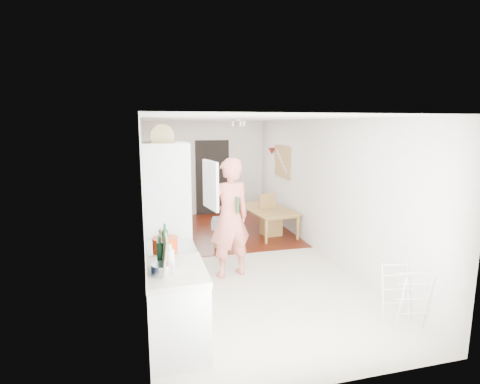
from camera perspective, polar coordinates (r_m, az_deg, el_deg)
name	(u,v)px	position (r m, az deg, el deg)	size (l,w,h in m)	color
room_shell	(237,191)	(6.61, -0.49, 0.18)	(3.20, 7.00, 2.50)	beige
floor	(237,258)	(6.94, -0.48, -10.03)	(3.20, 7.00, 0.01)	beige
wood_floor_overlay	(217,230)	(8.66, -3.47, -5.86)	(3.20, 3.30, 0.01)	#531B0B
sage_wall_panel	(143,175)	(4.35, -14.56, 2.58)	(0.02, 3.00, 1.30)	slate
tile_splashback	(147,250)	(3.97, -14.01, -8.51)	(0.02, 1.90, 0.50)	black
doorway_recess	(213,178)	(10.06, -4.21, 2.18)	(0.90, 0.04, 2.00)	black
base_cabinet	(177,312)	(4.26, -9.55, -17.52)	(0.60, 0.90, 0.86)	silver
worktop	(176,271)	(4.07, -9.75, -11.78)	(0.62, 0.92, 0.06)	beige
range_cooker	(172,282)	(4.93, -10.36, -13.41)	(0.60, 0.60, 0.88)	silver
cooker_top	(171,248)	(4.77, -10.54, -8.34)	(0.60, 0.60, 0.04)	#B7B7B9
fridge_housing	(167,215)	(5.70, -11.04, -3.44)	(0.66, 0.66, 2.15)	silver
fridge_door	(210,185)	(5.39, -4.52, 1.07)	(0.56, 0.04, 0.70)	silver
fridge_interior	(187,183)	(5.64, -8.06, 1.41)	(0.02, 0.52, 0.66)	white
pinboard	(282,162)	(8.85, 6.48, 4.63)	(0.03, 0.90, 0.70)	tan
pinboard_frame	(282,162)	(8.84, 6.39, 4.63)	(0.01, 0.94, 0.74)	olive
wall_sconce	(272,151)	(9.42, 4.86, 6.22)	(0.18, 0.18, 0.16)	maroon
person	(230,207)	(5.87, -1.60, -2.36)	(0.82, 0.54, 2.25)	#E17362
dining_table	(268,222)	(8.45, 4.31, -4.64)	(1.36, 0.76, 0.48)	olive
dining_chair	(271,215)	(8.22, 4.77, -3.55)	(0.38, 0.38, 0.90)	olive
stool	(222,237)	(7.51, -2.79, -6.85)	(0.30, 0.30, 0.40)	olive
grey_drape	(222,223)	(7.40, -2.72, -4.78)	(0.40, 0.40, 0.18)	gray
drying_rack	(405,297)	(5.05, 23.79, -14.40)	(0.38, 0.35, 0.75)	silver
bread_bin	(162,136)	(5.53, -11.85, 8.35)	(0.36, 0.34, 0.19)	tan
red_casserole	(165,245)	(4.55, -11.35, -7.87)	(0.30, 0.30, 0.18)	red
steel_pan	(162,269)	(3.92, -11.76, -11.42)	(0.22, 0.22, 0.11)	#B7B7B9
held_bottle	(237,205)	(5.72, -0.42, -2.01)	(0.06, 0.06, 0.26)	#1A3F22
bottle_a	(160,255)	(4.05, -12.08, -9.38)	(0.07, 0.07, 0.28)	#1A3F22
bottle_b	(165,244)	(4.37, -11.30, -7.71)	(0.07, 0.07, 0.31)	#1A3F22
bottle_c	(170,260)	(3.98, -10.59, -10.16)	(0.09, 0.09, 0.22)	silver
pepper_mill_front	(162,243)	(4.51, -11.85, -7.65)	(0.06, 0.06, 0.23)	tan
pepper_mill_back	(164,244)	(4.52, -11.57, -7.84)	(0.05, 0.05, 0.20)	tan
chopping_boards	(165,255)	(3.91, -11.43, -9.36)	(0.04, 0.27, 0.37)	tan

